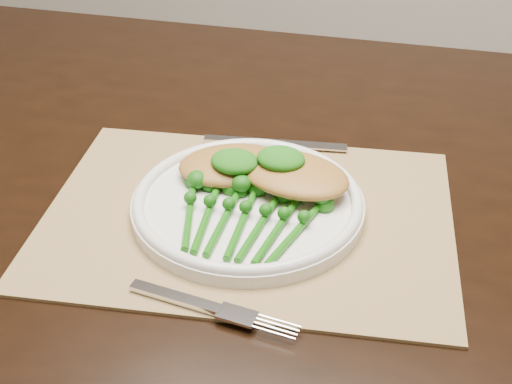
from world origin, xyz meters
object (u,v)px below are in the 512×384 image
(dinner_plate, at_px, (248,203))
(placemat, at_px, (248,216))
(dining_table, at_px, (273,373))
(broccolini_bundle, at_px, (242,223))
(chicken_fillet_left, at_px, (234,165))

(dinner_plate, bearing_deg, placemat, -68.29)
(dining_table, distance_m, dinner_plate, 0.40)
(dining_table, relative_size, dinner_plate, 6.35)
(broccolini_bundle, bearing_deg, dining_table, 89.48)
(placemat, distance_m, dinner_plate, 0.02)
(dinner_plate, relative_size, broccolini_bundle, 1.57)
(dinner_plate, height_order, chicken_fillet_left, chicken_fillet_left)
(dinner_plate, distance_m, chicken_fillet_left, 0.06)
(placemat, height_order, chicken_fillet_left, chicken_fillet_left)
(dinner_plate, bearing_deg, chicken_fillet_left, 127.24)
(placemat, xyz_separation_m, broccolini_bundle, (0.01, -0.04, 0.02))
(dinner_plate, distance_m, broccolini_bundle, 0.05)
(dinner_plate, bearing_deg, dining_table, 88.44)
(dinner_plate, xyz_separation_m, chicken_fillet_left, (-0.03, 0.05, 0.02))
(chicken_fillet_left, bearing_deg, dinner_plate, -79.64)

